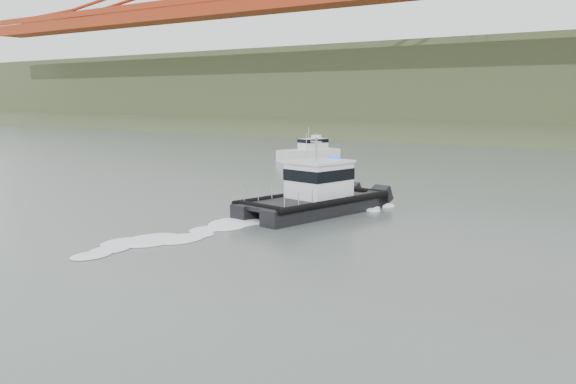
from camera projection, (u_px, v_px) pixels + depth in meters
name	position (u px, v px, depth m)	size (l,w,h in m)	color
ground	(153.00, 296.00, 20.99)	(400.00, 400.00, 0.00)	#46534D
patrol_boat	(315.00, 193.00, 36.04)	(4.90, 9.82, 4.56)	black
motorboat	(310.00, 152.00, 66.13)	(4.38, 6.97, 3.64)	silver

